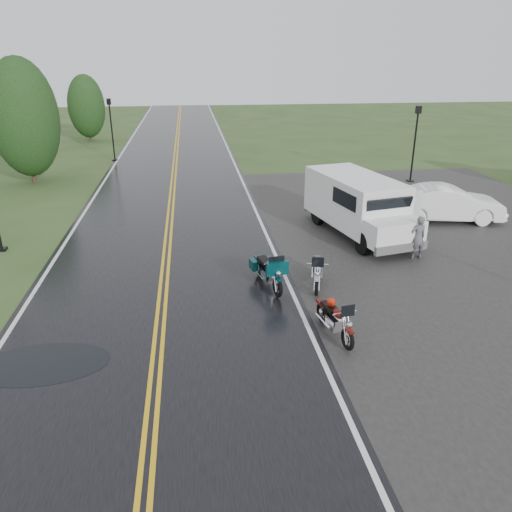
# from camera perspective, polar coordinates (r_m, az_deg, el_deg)

# --- Properties ---
(ground) EXTENTS (120.00, 120.00, 0.00)m
(ground) POSITION_cam_1_polar(r_m,az_deg,el_deg) (13.43, -10.89, -7.75)
(ground) COLOR #2D471E
(ground) RESTS_ON ground
(road) EXTENTS (8.00, 100.00, 0.04)m
(road) POSITION_cam_1_polar(r_m,az_deg,el_deg) (22.65, -9.75, 4.92)
(road) COLOR black
(road) RESTS_ON ground
(parking_pad) EXTENTS (14.00, 24.00, 0.03)m
(parking_pad) POSITION_cam_1_polar(r_m,az_deg,el_deg) (20.51, 22.17, 1.71)
(parking_pad) COLOR black
(parking_pad) RESTS_ON ground
(motorcycle_red) EXTENTS (1.02, 1.99, 1.12)m
(motorcycle_red) POSITION_cam_1_polar(r_m,az_deg,el_deg) (12.04, 10.50, -8.41)
(motorcycle_red) COLOR #560F09
(motorcycle_red) RESTS_ON ground
(motorcycle_teal) EXTENTS (1.16, 2.19, 1.23)m
(motorcycle_teal) POSITION_cam_1_polar(r_m,az_deg,el_deg) (14.28, 2.50, -2.67)
(motorcycle_teal) COLOR #053538
(motorcycle_teal) RESTS_ON ground
(motorcycle_silver) EXTENTS (1.17, 2.04, 1.14)m
(motorcycle_silver) POSITION_cam_1_polar(r_m,az_deg,el_deg) (14.49, 6.99, -2.65)
(motorcycle_silver) COLOR #A3A5AA
(motorcycle_silver) RESTS_ON ground
(van_white) EXTENTS (3.40, 6.21, 2.31)m
(van_white) POSITION_cam_1_polar(r_m,az_deg,el_deg) (17.66, 12.37, 3.64)
(van_white) COLOR white
(van_white) RESTS_ON ground
(person_at_van) EXTENTS (0.60, 0.44, 1.52)m
(person_at_van) POSITION_cam_1_polar(r_m,az_deg,el_deg) (17.88, 18.01, 1.93)
(person_at_van) COLOR #545459
(person_at_van) RESTS_ON ground
(sedan_white) EXTENTS (4.72, 2.39, 1.48)m
(sedan_white) POSITION_cam_1_polar(r_m,az_deg,el_deg) (22.51, 21.01, 5.56)
(sedan_white) COLOR white
(sedan_white) RESTS_ON ground
(lamp_post_far_left) EXTENTS (0.34, 0.34, 4.01)m
(lamp_post_far_left) POSITION_cam_1_polar(r_m,az_deg,el_deg) (34.59, -16.15, 13.67)
(lamp_post_far_left) COLOR black
(lamp_post_far_left) RESTS_ON ground
(lamp_post_far_right) EXTENTS (0.35, 0.35, 4.11)m
(lamp_post_far_right) POSITION_cam_1_polar(r_m,az_deg,el_deg) (28.86, 17.65, 12.06)
(lamp_post_far_right) COLOR black
(lamp_post_far_right) RESTS_ON ground
(tree_left_mid) EXTENTS (3.58, 3.58, 5.60)m
(tree_left_mid) POSITION_cam_1_polar(r_m,az_deg,el_deg) (29.87, -24.80, 12.86)
(tree_left_mid) COLOR #1E3D19
(tree_left_mid) RESTS_ON ground
(tree_left_far) EXTENTS (2.87, 2.87, 4.41)m
(tree_left_far) POSITION_cam_1_polar(r_m,az_deg,el_deg) (43.32, -18.73, 15.20)
(tree_left_far) COLOR #1E3D19
(tree_left_far) RESTS_ON ground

